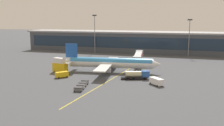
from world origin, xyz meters
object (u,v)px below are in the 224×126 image
Objects in this scene: lavatory_truck at (157,81)px; main_airliner at (110,63)px; baggage_cart_3 at (85,82)px; baggage_cart_1 at (81,87)px; baggage_cart_0 at (78,89)px; catering_lift at (60,65)px; crew_van at (62,74)px; fuel_tanker at (137,75)px; baggage_cart_2 at (83,84)px.

main_airliner is at bearing 143.72° from lavatory_truck.
baggage_cart_1 is at bearing -80.72° from baggage_cart_3.
lavatory_truck reaches higher than baggage_cart_0.
catering_lift reaches higher than crew_van.
catering_lift is 1.40× the size of crew_van.
main_airliner reaches higher than baggage_cart_3.
baggage_cart_1 and baggage_cart_3 have the same top height.
baggage_cart_0 is (-23.29, -15.07, -0.64)m from lavatory_truck.
main_airliner reaches higher than fuel_tanker.
main_airliner is at bearing 85.77° from baggage_cart_1.
fuel_tanker reaches higher than crew_van.
baggage_cart_3 is (-3.09, -21.56, -3.45)m from main_airliner.
baggage_cart_1 is 1.00× the size of baggage_cart_2.
baggage_cart_3 is (12.47, -6.89, -0.53)m from crew_van.
baggage_cart_0 is 9.60m from baggage_cart_3.
lavatory_truck is at bearing -12.96° from catering_lift.
main_airliner is 22.05m from baggage_cart_3.
baggage_cart_0 is (19.34, -24.88, -2.28)m from catering_lift.
main_airliner is at bearing 145.89° from fuel_tanker.
main_airliner reaches higher than lavatory_truck.
baggage_cart_1 is at bearing -129.76° from fuel_tanker.
fuel_tanker reaches higher than lavatory_truck.
baggage_cart_1 is 3.20m from baggage_cart_2.
lavatory_truck is at bearing 12.70° from baggage_cart_3.
main_airliner is 15.30× the size of baggage_cart_2.
baggage_cart_0 is 1.00× the size of baggage_cart_1.
baggage_cart_1 is 6.40m from baggage_cart_3.
fuel_tanker reaches higher than baggage_cart_1.
fuel_tanker is 3.86× the size of baggage_cart_0.
main_airliner is 28.16m from baggage_cart_1.
lavatory_truck is 26.63m from baggage_cart_1.
lavatory_truck is (21.74, -15.96, -2.82)m from main_airliner.
baggage_cart_0 is (-1.54, -31.03, -3.45)m from main_airliner.
catering_lift reaches higher than baggage_cart_0.
baggage_cart_2 is at bearing -95.95° from main_airliner.
fuel_tanker is 24.37m from baggage_cart_1.
baggage_cart_1 is (-0.52, 3.16, 0.00)m from baggage_cart_0.
fuel_tanker reaches higher than baggage_cart_3.
crew_van reaches higher than baggage_cart_1.
baggage_cart_0 is at bearing -124.54° from fuel_tanker.
lavatory_truck reaches higher than baggage_cart_1.
baggage_cart_3 is (17.79, -15.40, -2.28)m from catering_lift.
baggage_cart_2 and baggage_cart_3 have the same top height.
catering_lift is 43.78m from lavatory_truck.
baggage_cart_2 is at bearing -160.21° from lavatory_truck.
main_airliner is 15.30× the size of baggage_cart_3.
main_airliner reaches higher than catering_lift.
crew_van is at bearing 135.64° from baggage_cart_1.
crew_van is at bearing 130.59° from baggage_cart_0.
main_airliner is at bearing 16.42° from catering_lift.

